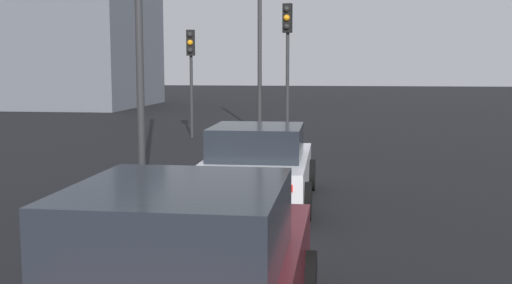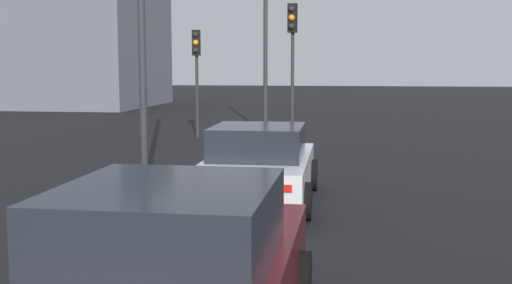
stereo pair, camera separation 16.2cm
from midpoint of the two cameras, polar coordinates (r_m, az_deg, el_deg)
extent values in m
cube|color=silver|center=(11.69, -0.19, -2.77)|extent=(4.11, 1.92, 0.62)
cube|color=#1E232B|center=(11.41, -0.31, 0.03)|extent=(1.87, 1.66, 0.58)
cylinder|color=black|center=(12.91, 4.56, -3.00)|extent=(0.64, 0.23, 0.64)
cylinder|color=black|center=(13.10, -3.53, -2.84)|extent=(0.64, 0.23, 0.64)
cylinder|color=black|center=(10.43, 4.03, -5.39)|extent=(0.64, 0.23, 0.64)
cylinder|color=black|center=(10.67, -5.95, -5.13)|extent=(0.64, 0.23, 0.64)
cube|color=red|center=(9.60, 2.28, -4.25)|extent=(0.03, 0.20, 0.11)
cube|color=red|center=(9.79, -5.51, -4.05)|extent=(0.03, 0.20, 0.11)
cube|color=#1E232B|center=(5.09, -7.99, -7.48)|extent=(1.92, 1.66, 0.65)
cylinder|color=black|center=(6.67, 3.83, -12.55)|extent=(0.64, 0.22, 0.64)
cylinder|color=black|center=(7.04, -12.00, -11.63)|extent=(0.64, 0.22, 0.64)
cylinder|color=#2D2D30|center=(19.96, 2.65, 4.78)|extent=(0.11, 0.11, 3.58)
cube|color=black|center=(19.94, 2.65, 11.22)|extent=(0.24, 0.31, 0.90)
sphere|color=black|center=(19.85, 2.58, 12.02)|extent=(0.20, 0.20, 0.20)
sphere|color=orange|center=(19.83, 2.57, 11.25)|extent=(0.20, 0.20, 0.20)
sphere|color=black|center=(19.81, 2.57, 10.47)|extent=(0.20, 0.20, 0.20)
cylinder|color=#2D2D30|center=(22.41, -6.11, 4.12)|extent=(0.11, 0.11, 2.91)
cube|color=black|center=(22.34, -6.20, 8.99)|extent=(0.22, 0.30, 0.90)
sphere|color=black|center=(22.25, -6.25, 9.70)|extent=(0.20, 0.20, 0.20)
sphere|color=orange|center=(22.24, -6.24, 9.00)|extent=(0.20, 0.20, 0.20)
sphere|color=black|center=(22.23, -6.23, 8.31)|extent=(0.20, 0.20, 0.20)
cylinder|color=#2D2D30|center=(23.90, 0.14, 9.34)|extent=(0.16, 0.16, 7.09)
cube|color=slate|center=(41.89, -17.06, 9.55)|extent=(10.35, 9.75, 9.33)
camera|label=1|loc=(0.08, -90.46, -0.06)|focal=43.85mm
camera|label=2|loc=(0.08, 89.54, 0.06)|focal=43.85mm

